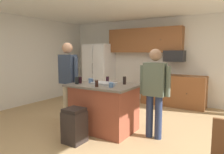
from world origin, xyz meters
TOP-DOWN VIEW (x-y plane):
  - floor at (0.00, 0.00)m, footprint 7.04×7.04m
  - back_wall at (0.00, 2.80)m, footprint 6.40×0.10m
  - side_wall_left at (-3.20, 0.00)m, footprint 0.10×5.60m
  - cabinet_run_upper at (-0.40, 2.60)m, footprint 2.40×0.38m
  - cabinet_run_lower at (0.60, 2.48)m, footprint 1.80×0.63m
  - refrigerator at (-2.00, 2.38)m, footprint 0.93×0.76m
  - microwave_over_range at (0.60, 2.50)m, footprint 0.56×0.40m
  - kitchen_island at (-0.02, -0.21)m, footprint 1.32×0.97m
  - person_elder_center at (-1.03, -0.17)m, footprint 0.57×0.23m
  - person_guest_by_door at (0.97, -0.05)m, footprint 0.57×0.22m
  - glass_dark_ale at (-0.50, -0.48)m, footprint 0.07×0.07m
  - glass_short_whisky at (-0.51, -0.36)m, footprint 0.08×0.08m
  - mug_blue_stoneware at (-0.34, -0.23)m, footprint 0.13×0.09m
  - glass_stout_tall at (0.04, -0.54)m, footprint 0.06×0.06m
  - mug_ceramic_white at (0.30, -0.45)m, footprint 0.13×0.08m
  - tumbler_amber at (-0.07, -0.01)m, footprint 0.06×0.06m
  - glass_pilsner at (0.33, -0.01)m, footprint 0.07×0.07m
  - serving_tray at (-0.01, -0.24)m, footprint 0.44×0.30m
  - trash_bin at (-0.13, -0.98)m, footprint 0.34×0.34m

SIDE VIEW (x-z plane):
  - floor at x=0.00m, z-range 0.00..0.00m
  - trash_bin at x=-0.13m, z-range 0.00..0.61m
  - cabinet_run_lower at x=0.60m, z-range 0.00..0.90m
  - kitchen_island at x=-0.02m, z-range 0.01..0.94m
  - refrigerator at x=-2.00m, z-range 0.00..1.83m
  - person_guest_by_door at x=0.97m, z-range 0.12..1.75m
  - serving_tray at x=-0.01m, z-range 0.94..0.98m
  - mug_ceramic_white at x=0.30m, z-range 0.94..1.03m
  - mug_blue_stoneware at x=-0.34m, z-range 0.94..1.03m
  - glass_stout_tall at x=0.04m, z-range 0.94..1.06m
  - glass_short_whisky at x=-0.51m, z-range 0.94..1.07m
  - tumbler_amber at x=-0.07m, z-range 0.94..1.07m
  - glass_dark_ale at x=-0.50m, z-range 0.94..1.08m
  - glass_pilsner at x=0.33m, z-range 0.94..1.09m
  - person_elder_center at x=-1.03m, z-range 0.15..1.92m
  - back_wall at x=0.00m, z-range 0.00..2.60m
  - side_wall_left at x=-3.20m, z-range 0.00..2.60m
  - microwave_over_range at x=0.60m, z-range 1.29..1.61m
  - cabinet_run_upper at x=-0.40m, z-range 1.55..2.30m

